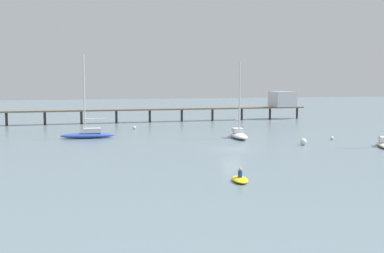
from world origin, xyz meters
name	(u,v)px	position (x,y,z in m)	size (l,w,h in m)	color
ground_plane	(231,149)	(0.00, 0.00, 0.00)	(400.00, 400.00, 0.00)	slate
pier	(229,104)	(18.12, 42.17, 3.73)	(72.78, 5.85, 6.37)	brown
sailboat_blue	(88,133)	(-15.39, 17.48, 0.73)	(8.10, 2.90, 12.32)	#2D4CB7
sailboat_white	(238,134)	(5.72, 10.37, 0.68)	(3.39, 7.58, 11.23)	white
sailboat_cream	(384,142)	(19.38, -4.27, 0.58)	(4.82, 6.24, 8.57)	beige
dinghy_yellow	(240,179)	(-6.81, -17.09, 0.21)	(1.94, 3.01, 1.14)	yellow
mooring_buoy_far	(332,138)	(17.58, 4.06, 0.25)	(0.50, 0.50, 0.50)	silver
mooring_buoy_inner	(303,142)	(10.47, 0.46, 0.44)	(0.89, 0.89, 0.89)	silver
mooring_buoy_near	(134,128)	(-6.21, 28.63, 0.28)	(0.57, 0.57, 0.57)	silver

